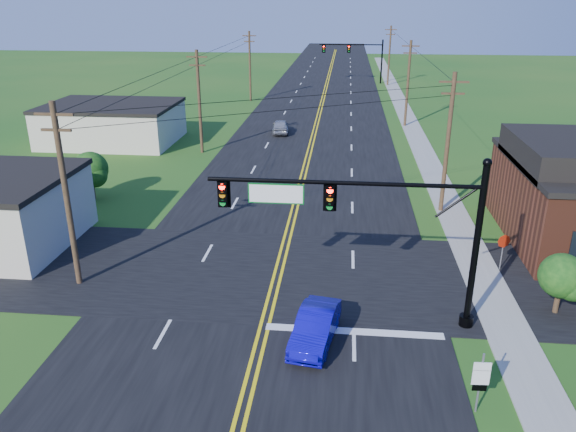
# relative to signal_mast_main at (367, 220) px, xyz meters

# --- Properties ---
(road_main) EXTENTS (16.00, 220.00, 0.04)m
(road_main) POSITION_rel_signal_mast_main_xyz_m (-4.34, 42.00, -4.73)
(road_main) COLOR black
(road_main) RESTS_ON ground
(road_cross) EXTENTS (70.00, 10.00, 0.04)m
(road_cross) POSITION_rel_signal_mast_main_xyz_m (-4.34, 4.00, -4.73)
(road_cross) COLOR black
(road_cross) RESTS_ON ground
(sidewalk) EXTENTS (2.00, 160.00, 0.08)m
(sidewalk) POSITION_rel_signal_mast_main_xyz_m (6.16, 32.00, -4.71)
(sidewalk) COLOR gray
(sidewalk) RESTS_ON ground
(signal_mast_main) EXTENTS (11.30, 0.60, 7.48)m
(signal_mast_main) POSITION_rel_signal_mast_main_xyz_m (0.00, 0.00, 0.00)
(signal_mast_main) COLOR black
(signal_mast_main) RESTS_ON ground
(signal_mast_far) EXTENTS (10.98, 0.60, 7.48)m
(signal_mast_far) POSITION_rel_signal_mast_main_xyz_m (0.10, 72.00, -0.20)
(signal_mast_far) COLOR black
(signal_mast_far) RESTS_ON ground
(cream_bldg_far) EXTENTS (12.20, 9.20, 3.70)m
(cream_bldg_far) POSITION_rel_signal_mast_main_xyz_m (-23.34, 30.00, -2.89)
(cream_bldg_far) COLOR beige
(cream_bldg_far) RESTS_ON ground
(utility_pole_left_a) EXTENTS (1.80, 0.28, 9.00)m
(utility_pole_left_a) POSITION_rel_signal_mast_main_xyz_m (-13.84, 2.00, -0.03)
(utility_pole_left_a) COLOR #342817
(utility_pole_left_a) RESTS_ON ground
(utility_pole_left_b) EXTENTS (1.80, 0.28, 9.00)m
(utility_pole_left_b) POSITION_rel_signal_mast_main_xyz_m (-13.84, 27.00, -0.03)
(utility_pole_left_b) COLOR #342817
(utility_pole_left_b) RESTS_ON ground
(utility_pole_left_c) EXTENTS (1.80, 0.28, 9.00)m
(utility_pole_left_c) POSITION_rel_signal_mast_main_xyz_m (-13.84, 54.00, -0.03)
(utility_pole_left_c) COLOR #342817
(utility_pole_left_c) RESTS_ON ground
(utility_pole_right_a) EXTENTS (1.80, 0.28, 9.00)m
(utility_pole_right_a) POSITION_rel_signal_mast_main_xyz_m (5.46, 14.00, -0.03)
(utility_pole_right_a) COLOR #342817
(utility_pole_right_a) RESTS_ON ground
(utility_pole_right_b) EXTENTS (1.80, 0.28, 9.00)m
(utility_pole_right_b) POSITION_rel_signal_mast_main_xyz_m (5.46, 40.00, -0.03)
(utility_pole_right_b) COLOR #342817
(utility_pole_right_b) RESTS_ON ground
(utility_pole_right_c) EXTENTS (1.80, 0.28, 9.00)m
(utility_pole_right_c) POSITION_rel_signal_mast_main_xyz_m (5.46, 70.00, -0.03)
(utility_pole_right_c) COLOR #342817
(utility_pole_right_c) RESTS_ON ground
(tree_right_back) EXTENTS (3.00, 3.00, 4.10)m
(tree_right_back) POSITION_rel_signal_mast_main_xyz_m (11.66, 18.00, -2.15)
(tree_right_back) COLOR #342817
(tree_right_back) RESTS_ON ground
(shrub_corner) EXTENTS (2.00, 2.00, 2.86)m
(shrub_corner) POSITION_rel_signal_mast_main_xyz_m (8.66, 1.50, -2.90)
(shrub_corner) COLOR #342817
(shrub_corner) RESTS_ON ground
(tree_left) EXTENTS (2.40, 2.40, 3.37)m
(tree_left) POSITION_rel_signal_mast_main_xyz_m (-18.34, 14.00, -2.59)
(tree_left) COLOR #342817
(tree_left) RESTS_ON ground
(blue_car) EXTENTS (2.09, 4.30, 1.36)m
(blue_car) POSITION_rel_signal_mast_main_xyz_m (-1.94, -1.88, -4.07)
(blue_car) COLOR #0E08B0
(blue_car) RESTS_ON ground
(distant_car) EXTENTS (2.05, 4.23, 1.39)m
(distant_car) POSITION_rel_signal_mast_main_xyz_m (-7.63, 35.26, -4.05)
(distant_car) COLOR #A2A3A7
(distant_car) RESTS_ON ground
(route_sign) EXTENTS (0.59, 0.10, 2.35)m
(route_sign) POSITION_rel_signal_mast_main_xyz_m (3.78, -5.48, -3.38)
(route_sign) COLOR slate
(route_sign) RESTS_ON ground
(stop_sign) EXTENTS (0.68, 0.26, 1.99)m
(stop_sign) POSITION_rel_signal_mast_main_xyz_m (7.24, 5.59, -3.31)
(stop_sign) COLOR slate
(stop_sign) RESTS_ON ground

